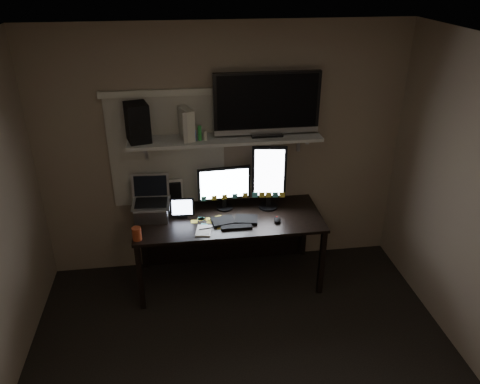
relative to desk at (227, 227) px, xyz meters
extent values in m
plane|color=silver|center=(0.00, -1.55, 1.95)|extent=(3.60, 3.60, 0.00)
plane|color=#7C6859|center=(0.00, 0.25, 0.70)|extent=(3.60, 0.00, 3.60)
cube|color=beige|center=(-0.55, 0.24, 0.75)|extent=(1.10, 0.02, 1.10)
cube|color=black|center=(0.00, -0.12, 0.16)|extent=(1.80, 0.75, 0.03)
cube|color=black|center=(0.00, 0.23, -0.20)|extent=(1.80, 0.02, 0.70)
cube|color=black|center=(-0.86, -0.46, -0.20)|extent=(0.05, 0.05, 0.70)
cube|color=black|center=(0.86, -0.46, -0.20)|extent=(0.05, 0.05, 0.70)
cube|color=black|center=(-0.86, 0.21, -0.20)|extent=(0.05, 0.05, 0.70)
cube|color=black|center=(0.86, 0.21, -0.20)|extent=(0.05, 0.05, 0.70)
cube|color=#AEAEA9|center=(0.00, 0.08, 0.91)|extent=(1.80, 0.35, 0.03)
cube|color=black|center=(-0.02, 0.06, 0.40)|extent=(0.52, 0.09, 0.46)
cube|color=black|center=(0.42, 0.02, 0.51)|extent=(0.34, 0.11, 0.67)
cube|color=black|center=(0.05, -0.21, 0.19)|extent=(0.45, 0.18, 0.03)
ellipsoid|color=black|center=(0.45, -0.27, 0.20)|extent=(0.08, 0.11, 0.04)
cube|color=white|center=(-0.26, -0.35, 0.18)|extent=(0.17, 0.22, 0.01)
cube|color=black|center=(-0.44, -0.05, 0.28)|extent=(0.24, 0.11, 0.20)
cube|color=black|center=(-0.55, 0.19, 0.32)|extent=(0.23, 0.11, 0.28)
cube|color=#A3A3A7|center=(-0.73, -0.04, 0.38)|extent=(0.38, 0.31, 0.40)
cylinder|color=#95361B|center=(-0.85, -0.41, 0.24)|extent=(0.11, 0.11, 0.12)
cube|color=black|center=(0.39, 0.09, 1.22)|extent=(0.99, 0.18, 0.59)
cube|color=beige|center=(-0.35, 0.09, 1.07)|extent=(0.15, 0.25, 0.29)
cube|color=black|center=(-0.79, 0.08, 1.10)|extent=(0.24, 0.27, 0.35)
camera|label=1|loc=(-0.43, -4.03, 2.42)|focal=35.00mm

